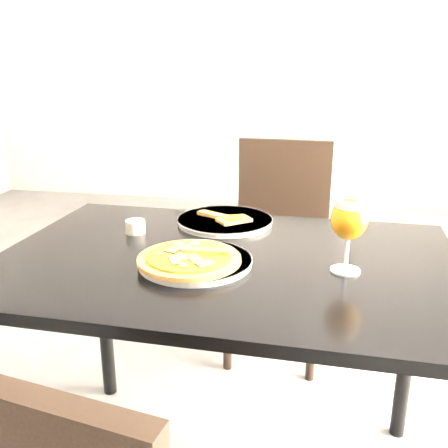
% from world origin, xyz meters
% --- Properties ---
extents(ground, '(6.00, 6.00, 0.00)m').
position_xyz_m(ground, '(0.00, 0.00, 0.00)').
color(ground, '#555557').
rests_on(ground, ground).
extents(dining_table, '(1.23, 0.85, 0.75)m').
position_xyz_m(dining_table, '(0.28, -0.28, 0.66)').
color(dining_table, black).
rests_on(dining_table, ground).
extents(chair_far, '(0.45, 0.45, 0.92)m').
position_xyz_m(chair_far, '(0.37, 0.55, 0.51)').
color(chair_far, black).
rests_on(chair_far, ground).
extents(plate_main, '(0.32, 0.32, 0.02)m').
position_xyz_m(plate_main, '(0.22, -0.34, 0.76)').
color(plate_main, silver).
rests_on(plate_main, dining_table).
extents(pizza, '(0.26, 0.26, 0.03)m').
position_xyz_m(pizza, '(0.21, -0.36, 0.77)').
color(pizza, '#996325').
rests_on(pizza, plate_main).
extents(plate_second, '(0.34, 0.34, 0.02)m').
position_xyz_m(plate_second, '(0.23, 0.00, 0.76)').
color(plate_second, silver).
rests_on(plate_second, dining_table).
extents(crust_scraps, '(0.19, 0.13, 0.01)m').
position_xyz_m(crust_scraps, '(0.24, -0.01, 0.77)').
color(crust_scraps, '#996325').
rests_on(crust_scraps, plate_second).
extents(loose_crust, '(0.11, 0.06, 0.01)m').
position_xyz_m(loose_crust, '(0.18, -0.21, 0.75)').
color(loose_crust, '#996325').
rests_on(loose_crust, dining_table).
extents(sauce_cup, '(0.06, 0.06, 0.04)m').
position_xyz_m(sauce_cup, '(-0.01, -0.14, 0.77)').
color(sauce_cup, '#B4AFA2').
rests_on(sauce_cup, dining_table).
extents(beer_glass, '(0.09, 0.09, 0.18)m').
position_xyz_m(beer_glass, '(0.59, -0.32, 0.88)').
color(beer_glass, silver).
rests_on(beer_glass, dining_table).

